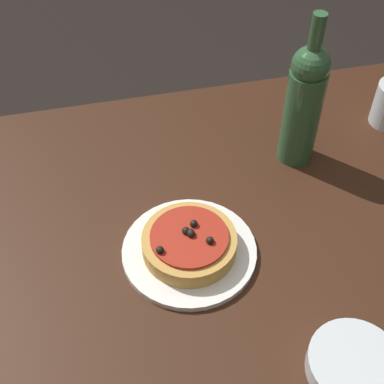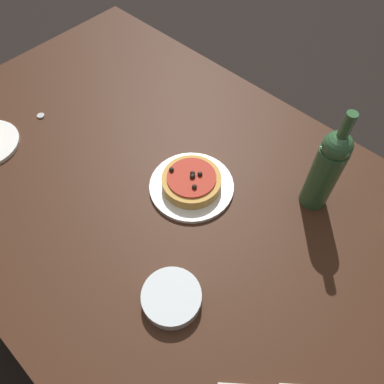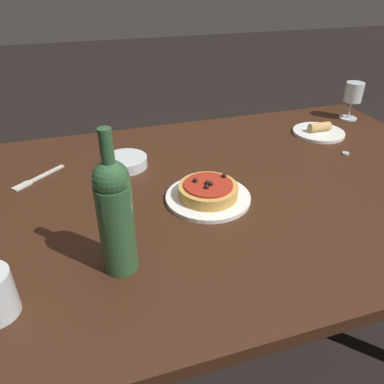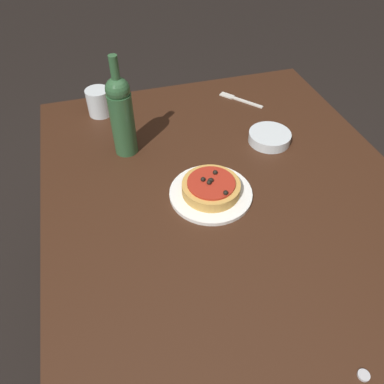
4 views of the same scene
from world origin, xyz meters
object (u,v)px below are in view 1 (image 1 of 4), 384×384
object	(u,v)px
pizza	(190,242)
dining_table	(129,315)
dinner_plate	(190,251)
side_bowl	(355,366)
wine_bottle	(304,102)

from	to	relation	value
pizza	dining_table	bearing A→B (deg)	25.01
dining_table	dinner_plate	size ratio (longest dim) A/B	6.45
pizza	side_bowl	size ratio (longest dim) A/B	1.19
dinner_plate	side_bowl	xyz separation A→B (m)	(-0.19, 0.27, 0.01)
pizza	wine_bottle	size ratio (longest dim) A/B	0.52
dining_table	dinner_plate	xyz separation A→B (m)	(-0.13, -0.06, 0.07)
pizza	side_bowl	distance (m)	0.33
dinner_plate	wine_bottle	xyz separation A→B (m)	(-0.28, -0.20, 0.13)
wine_bottle	dinner_plate	bearing A→B (deg)	36.27
wine_bottle	dining_table	bearing A→B (deg)	33.02
dinner_plate	side_bowl	bearing A→B (deg)	125.08
wine_bottle	side_bowl	distance (m)	0.50
dining_table	dinner_plate	world-z (taller)	dinner_plate
wine_bottle	side_bowl	xyz separation A→B (m)	(0.08, 0.47, -0.12)
wine_bottle	side_bowl	bearing A→B (deg)	79.87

